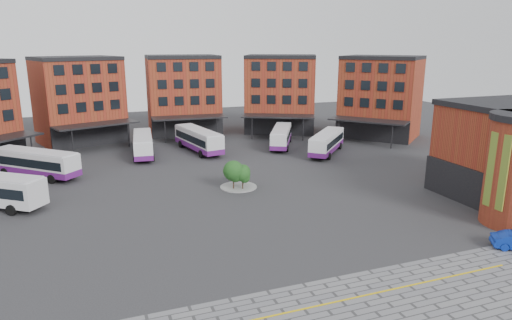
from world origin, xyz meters
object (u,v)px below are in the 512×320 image
object	(u,v)px
bus_c	(143,144)
bus_e	(281,136)
bus_f	(327,142)
bus_d	(198,139)
tree_island	(238,174)
bus_b	(35,163)

from	to	relation	value
bus_c	bus_e	size ratio (longest dim) A/B	1.06
bus_e	bus_f	distance (m)	8.42
bus_c	bus_d	xyz separation A→B (m)	(8.61, -0.12, 0.14)
bus_d	bus_e	xyz separation A→B (m)	(13.73, -1.44, -0.20)
tree_island	bus_d	bearing A→B (deg)	89.57
bus_b	bus_c	world-z (taller)	bus_b
bus_d	bus_f	world-z (taller)	bus_d
bus_b	bus_e	world-z (taller)	bus_b
bus_d	bus_e	size ratio (longest dim) A/B	1.15
bus_e	bus_f	xyz separation A→B (m)	(4.69, -6.99, 0.05)
bus_b	bus_d	world-z (taller)	bus_d
bus_d	bus_e	world-z (taller)	bus_d
tree_island	bus_b	world-z (taller)	bus_b
bus_b	bus_c	bearing A→B (deg)	-21.22
tree_island	bus_e	distance (m)	23.57
bus_c	bus_d	size ratio (longest dim) A/B	0.92
tree_island	bus_f	xyz separation A→B (m)	(18.57, 12.05, -0.05)
tree_island	bus_c	distance (m)	22.27
bus_f	bus_e	bearing A→B (deg)	167.02
bus_d	bus_f	distance (m)	20.26
bus_c	bus_d	bearing A→B (deg)	5.55
tree_island	bus_b	xyz separation A→B (m)	(-22.83, 13.69, 0.06)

